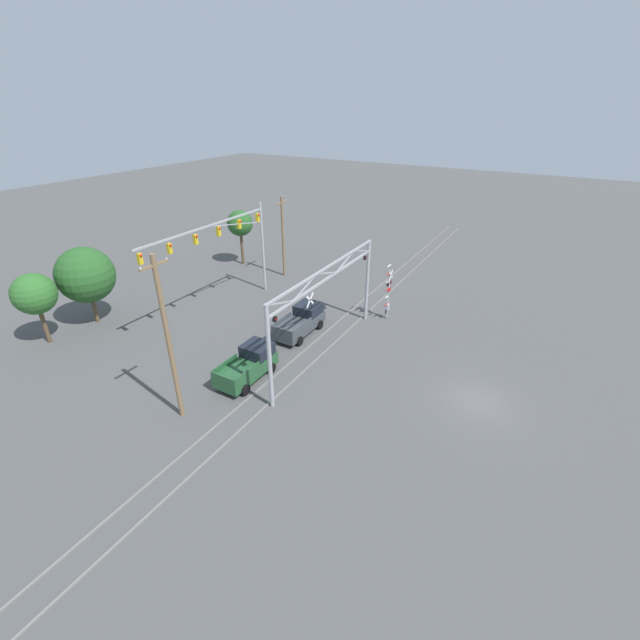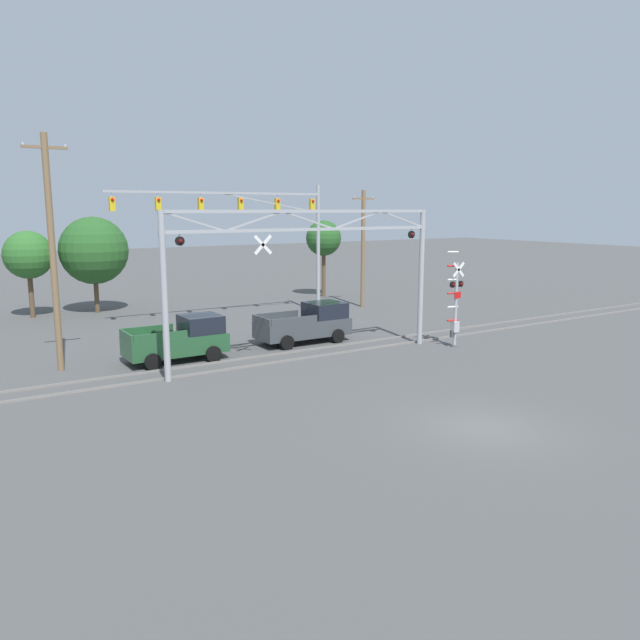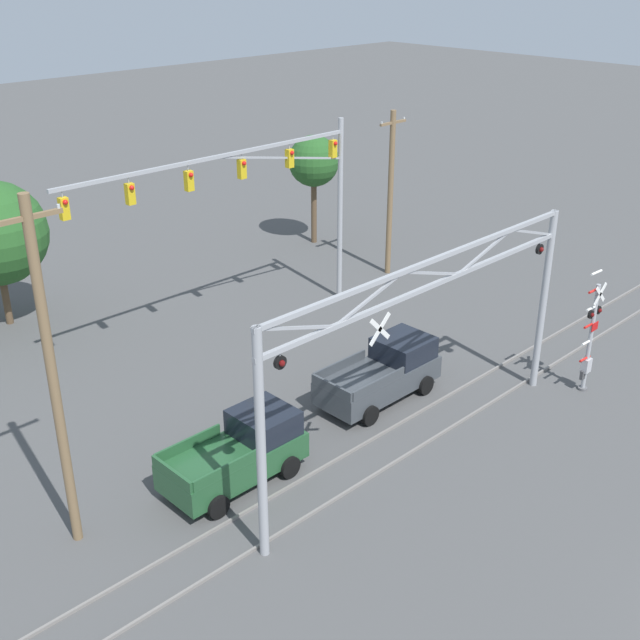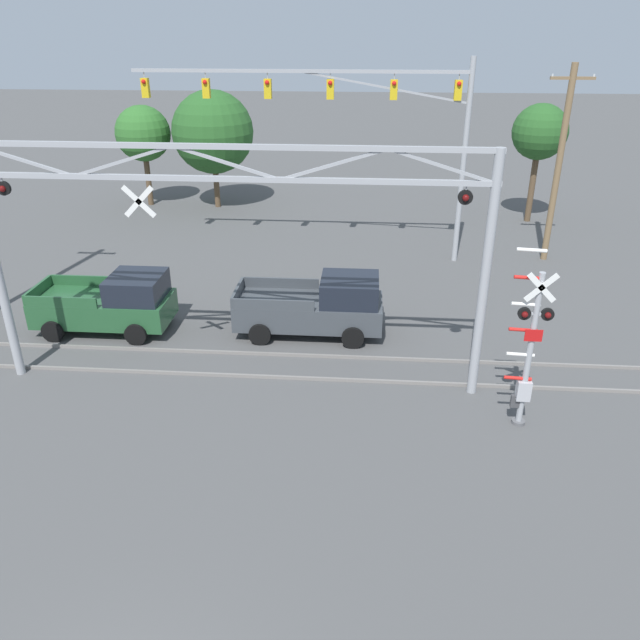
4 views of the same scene
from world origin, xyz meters
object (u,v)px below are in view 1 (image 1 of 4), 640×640
object	(u,v)px
pickup_truck_lead	(301,321)
background_tree_beyond_span	(86,275)
background_tree_far_left_verge	(240,224)
background_tree_far_right_verge	(34,294)
crossing_gantry	(327,298)
pickup_truck_following	(249,365)
utility_pole_right	(283,236)
crossing_signal_mast	(388,296)
utility_pole_left	(168,340)
traffic_signal_span	(233,239)

from	to	relation	value
pickup_truck_lead	background_tree_beyond_span	world-z (taller)	background_tree_beyond_span
background_tree_far_left_verge	background_tree_far_right_verge	world-z (taller)	background_tree_far_left_verge
background_tree_beyond_span	background_tree_far_left_verge	bearing A→B (deg)	-5.21
crossing_gantry	background_tree_beyond_span	size ratio (longest dim) A/B	2.14
crossing_gantry	pickup_truck_following	xyz separation A→B (m)	(-5.09, 3.18, -3.71)
pickup_truck_lead	utility_pole_right	size ratio (longest dim) A/B	0.60
crossing_gantry	pickup_truck_following	bearing A→B (deg)	147.98
crossing_signal_mast	background_tree_far_right_verge	size ratio (longest dim) A/B	0.88
pickup_truck_following	background_tree_beyond_span	world-z (taller)	background_tree_beyond_span
crossing_gantry	crossing_signal_mast	size ratio (longest dim) A/B	2.81
crossing_signal_mast	pickup_truck_following	distance (m)	13.83
crossing_signal_mast	background_tree_far_left_verge	bearing A→B (deg)	76.99
pickup_truck_lead	pickup_truck_following	bearing A→B (deg)	-177.40
background_tree_beyond_span	pickup_truck_lead	bearing A→B (deg)	-65.86
crossing_signal_mast	utility_pole_right	world-z (taller)	utility_pole_right
crossing_signal_mast	pickup_truck_lead	bearing A→B (deg)	138.98
pickup_truck_following	crossing_signal_mast	bearing A→B (deg)	-20.03
utility_pole_right	background_tree_far_left_verge	world-z (taller)	utility_pole_right
utility_pole_left	utility_pole_right	distance (m)	23.34
background_tree_beyond_span	background_tree_far_left_verge	world-z (taller)	background_tree_beyond_span
traffic_signal_span	background_tree_beyond_span	world-z (taller)	traffic_signal_span
utility_pole_left	traffic_signal_span	bearing A→B (deg)	27.07
traffic_signal_span	background_tree_far_right_verge	xyz separation A→B (m)	(-12.88, 8.41, -2.16)
pickup_truck_lead	background_tree_far_left_verge	xyz separation A→B (m)	(10.32, 14.50, 3.68)
pickup_truck_following	pickup_truck_lead	bearing A→B (deg)	2.60
traffic_signal_span	pickup_truck_lead	distance (m)	9.56
crossing_gantry	utility_pole_right	size ratio (longest dim) A/B	1.67
background_tree_beyond_span	background_tree_far_right_verge	distance (m)	4.09
pickup_truck_following	crossing_gantry	bearing A→B (deg)	-32.02
pickup_truck_following	background_tree_far_left_verge	size ratio (longest dim) A/B	0.75
utility_pole_left	utility_pole_right	bearing A→B (deg)	19.05
utility_pole_left	background_tree_beyond_span	bearing A→B (deg)	71.63
utility_pole_left	crossing_gantry	bearing A→B (deg)	-22.41
background_tree_far_left_verge	crossing_signal_mast	bearing A→B (deg)	-103.01
crossing_signal_mast	utility_pole_left	bearing A→B (deg)	162.33
pickup_truck_lead	utility_pole_left	distance (m)	13.05
traffic_signal_span	crossing_signal_mast	bearing A→B (deg)	-71.82
pickup_truck_following	background_tree_beyond_span	distance (m)	16.75
pickup_truck_following	background_tree_beyond_span	size ratio (longest dim) A/B	0.71
pickup_truck_lead	background_tree_far_left_verge	world-z (taller)	background_tree_far_left_verge
pickup_truck_following	utility_pole_left	distance (m)	6.77
utility_pole_right	background_tree_far_right_verge	bearing A→B (deg)	159.40
crossing_signal_mast	pickup_truck_lead	size ratio (longest dim) A/B	0.99
background_tree_far_left_verge	utility_pole_right	bearing A→B (deg)	-95.51
crossing_gantry	utility_pole_left	xyz separation A→B (m)	(-10.26, 4.23, 0.52)
background_tree_far_right_verge	crossing_signal_mast	bearing A→B (deg)	-51.22
pickup_truck_following	utility_pole_left	xyz separation A→B (m)	(-5.17, 1.05, 4.23)
utility_pole_left	utility_pole_right	world-z (taller)	utility_pole_left
traffic_signal_span	background_tree_far_right_verge	bearing A→B (deg)	146.83
crossing_gantry	crossing_signal_mast	bearing A→B (deg)	-11.09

